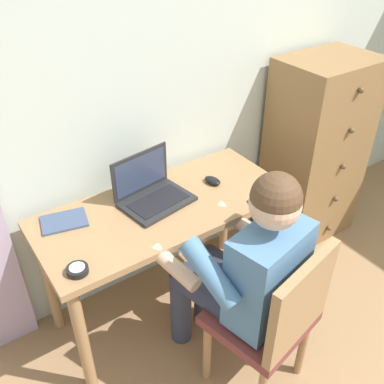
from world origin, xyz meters
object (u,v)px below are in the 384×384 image
desk (165,223)px  dresser (315,152)px  laptop (151,191)px  computer_mouse (213,181)px  desk_clock (77,270)px  person_seated (244,266)px  notebook_pad (64,221)px  chair (274,317)px

desk → dresser: dresser is taller
laptop → computer_mouse: size_ratio=3.75×
desk_clock → laptop: bearing=28.3°
person_seated → notebook_pad: (-0.55, 0.67, 0.07)m
dresser → person_seated: dresser is taller
desk → desk_clock: (-0.53, -0.20, 0.13)m
person_seated → laptop: size_ratio=3.18×
dresser → person_seated: size_ratio=1.04×
person_seated → desk: bearing=100.4°
desk_clock → computer_mouse: bearing=14.6°
chair → notebook_pad: (-0.59, 0.84, 0.25)m
chair → desk_clock: (-0.66, 0.49, 0.26)m
laptop → computer_mouse: (0.35, -0.05, -0.04)m
dresser → desk: bearing=-176.2°
desk → notebook_pad: notebook_pad is taller
chair → computer_mouse: bearing=74.8°
person_seated → computer_mouse: (0.23, 0.54, 0.08)m
chair → person_seated: (-0.03, 0.18, 0.18)m
person_seated → laptop: person_seated is taller
person_seated → computer_mouse: bearing=67.0°
computer_mouse → notebook_pad: 0.79m
computer_mouse → laptop: bearing=160.8°
chair → dresser: bearing=35.4°
chair → laptop: 0.84m
chair → computer_mouse: (0.19, 0.72, 0.26)m
laptop → person_seated: bearing=-78.7°
desk → computer_mouse: bearing=4.9°
notebook_pad → desk_clock: bearing=-88.9°
dresser → desk_clock: size_ratio=13.76×
chair → person_seated: person_seated is taller
desk_clock → chair: bearing=-36.7°
person_seated → laptop: bearing=101.3°
dresser → desk_clock: (-1.75, -0.28, 0.13)m
desk → person_seated: (0.09, -0.51, 0.05)m
desk → person_seated: 0.52m
chair → notebook_pad: size_ratio=4.17×
dresser → computer_mouse: dresser is taller
desk → notebook_pad: 0.50m
desk → dresser: bearing=3.8°
laptop → notebook_pad: bearing=170.1°
dresser → notebook_pad: (-1.67, 0.07, 0.12)m
notebook_pad → computer_mouse: bearing=3.9°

